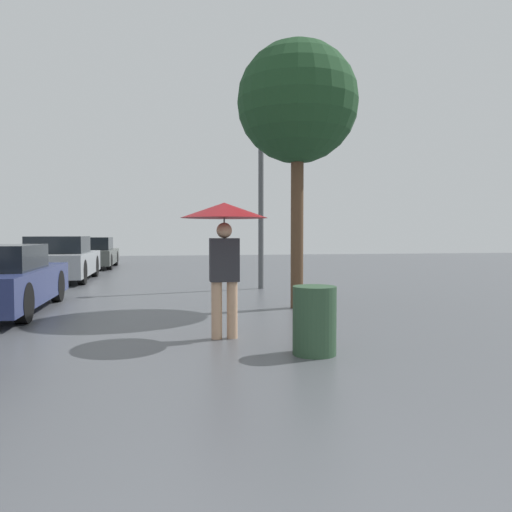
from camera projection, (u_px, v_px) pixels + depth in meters
The scene contains 6 objects.
pedestrian at pixel (224, 226), 6.50m from camera, with size 1.14×1.14×1.78m.
parked_car_third at pixel (60, 260), 14.47m from camera, with size 1.75×4.09×1.30m.
parked_car_farthest at pixel (93, 254), 19.99m from camera, with size 1.72×4.11×1.23m.
tree at pixel (298, 104), 9.09m from camera, with size 2.21×2.21×4.88m.
street_lamp at pixel (261, 166), 12.34m from camera, with size 0.31×0.31×5.03m.
trash_bin at pixel (314, 320), 5.69m from camera, with size 0.50×0.50×0.78m.
Camera 1 is at (-0.45, -1.45, 1.38)m, focal length 35.00 mm.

